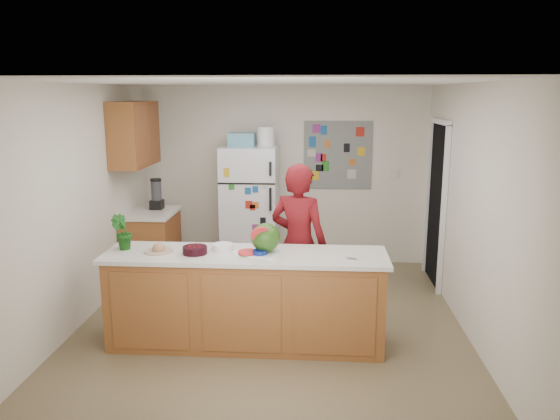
# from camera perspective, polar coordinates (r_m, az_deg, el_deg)

# --- Properties ---
(floor) EXTENTS (4.00, 4.50, 0.02)m
(floor) POSITION_cam_1_polar(r_m,az_deg,el_deg) (5.94, -0.93, -11.80)
(floor) COLOR brown
(floor) RESTS_ON ground
(wall_back) EXTENTS (4.00, 0.02, 2.50)m
(wall_back) POSITION_cam_1_polar(r_m,az_deg,el_deg) (7.77, 0.46, 3.61)
(wall_back) COLOR beige
(wall_back) RESTS_ON ground
(wall_left) EXTENTS (0.02, 4.50, 2.50)m
(wall_left) POSITION_cam_1_polar(r_m,az_deg,el_deg) (6.06, -20.25, 0.43)
(wall_left) COLOR beige
(wall_left) RESTS_ON ground
(wall_right) EXTENTS (0.02, 4.50, 2.50)m
(wall_right) POSITION_cam_1_polar(r_m,az_deg,el_deg) (5.75, 19.43, -0.13)
(wall_right) COLOR beige
(wall_right) RESTS_ON ground
(ceiling) EXTENTS (4.00, 4.50, 0.02)m
(ceiling) POSITION_cam_1_polar(r_m,az_deg,el_deg) (5.44, -1.02, 13.28)
(ceiling) COLOR white
(ceiling) RESTS_ON wall_back
(doorway) EXTENTS (0.03, 0.85, 2.04)m
(doorway) POSITION_cam_1_polar(r_m,az_deg,el_deg) (7.16, 16.10, 0.53)
(doorway) COLOR black
(doorway) RESTS_ON ground
(peninsula_base) EXTENTS (2.60, 0.62, 0.88)m
(peninsula_base) POSITION_cam_1_polar(r_m,az_deg,el_deg) (5.33, -3.58, -9.47)
(peninsula_base) COLOR brown
(peninsula_base) RESTS_ON floor
(peninsula_top) EXTENTS (2.68, 0.70, 0.04)m
(peninsula_top) POSITION_cam_1_polar(r_m,az_deg,el_deg) (5.18, -3.64, -4.74)
(peninsula_top) COLOR silver
(peninsula_top) RESTS_ON peninsula_base
(side_counter_base) EXTENTS (0.60, 0.80, 0.86)m
(side_counter_base) POSITION_cam_1_polar(r_m,az_deg,el_deg) (7.37, -13.26, -3.72)
(side_counter_base) COLOR brown
(side_counter_base) RESTS_ON floor
(side_counter_top) EXTENTS (0.64, 0.84, 0.04)m
(side_counter_top) POSITION_cam_1_polar(r_m,az_deg,el_deg) (7.26, -13.44, -0.30)
(side_counter_top) COLOR silver
(side_counter_top) RESTS_ON side_counter_base
(upper_cabinets) EXTENTS (0.35, 1.00, 0.80)m
(upper_cabinets) POSITION_cam_1_polar(r_m,az_deg,el_deg) (7.11, -14.97, 7.68)
(upper_cabinets) COLOR brown
(upper_cabinets) RESTS_ON wall_left
(refrigerator) EXTENTS (0.75, 0.70, 1.70)m
(refrigerator) POSITION_cam_1_polar(r_m,az_deg,el_deg) (7.51, -3.15, 0.20)
(refrigerator) COLOR silver
(refrigerator) RESTS_ON floor
(fridge_top_bin) EXTENTS (0.35, 0.28, 0.18)m
(fridge_top_bin) POSITION_cam_1_polar(r_m,az_deg,el_deg) (7.39, -4.02, 7.36)
(fridge_top_bin) COLOR #5999B2
(fridge_top_bin) RESTS_ON refrigerator
(photo_collage) EXTENTS (0.95, 0.01, 0.95)m
(photo_collage) POSITION_cam_1_polar(r_m,az_deg,el_deg) (7.70, 6.05, 5.72)
(photo_collage) COLOR slate
(photo_collage) RESTS_ON wall_back
(person) EXTENTS (0.73, 0.60, 1.71)m
(person) POSITION_cam_1_polar(r_m,az_deg,el_deg) (5.73, 1.95, -3.56)
(person) COLOR maroon
(person) RESTS_ON floor
(blender_appliance) EXTENTS (0.13, 0.13, 0.38)m
(blender_appliance) POSITION_cam_1_polar(r_m,az_deg,el_deg) (7.35, -12.78, 1.55)
(blender_appliance) COLOR black
(blender_appliance) RESTS_ON side_counter_top
(cutting_board) EXTENTS (0.50, 0.43, 0.01)m
(cutting_board) POSITION_cam_1_polar(r_m,az_deg,el_deg) (5.17, -2.21, -4.47)
(cutting_board) COLOR white
(cutting_board) RESTS_ON peninsula_top
(watermelon) EXTENTS (0.27, 0.27, 0.27)m
(watermelon) POSITION_cam_1_polar(r_m,az_deg,el_deg) (5.14, -1.53, -2.89)
(watermelon) COLOR #305217
(watermelon) RESTS_ON cutting_board
(watermelon_slice) EXTENTS (0.18, 0.18, 0.02)m
(watermelon_slice) POSITION_cam_1_polar(r_m,az_deg,el_deg) (5.13, -3.44, -4.42)
(watermelon_slice) COLOR red
(watermelon_slice) RESTS_ON cutting_board
(cherry_bowl) EXTENTS (0.26, 0.26, 0.07)m
(cherry_bowl) POSITION_cam_1_polar(r_m,az_deg,el_deg) (5.20, -8.89, -4.16)
(cherry_bowl) COLOR black
(cherry_bowl) RESTS_ON peninsula_top
(white_bowl) EXTENTS (0.22, 0.22, 0.06)m
(white_bowl) POSITION_cam_1_polar(r_m,az_deg,el_deg) (5.29, -6.01, -3.87)
(white_bowl) COLOR white
(white_bowl) RESTS_ON peninsula_top
(cobalt_bowl) EXTENTS (0.16, 0.16, 0.05)m
(cobalt_bowl) POSITION_cam_1_polar(r_m,az_deg,el_deg) (5.09, -2.13, -4.49)
(cobalt_bowl) COLOR navy
(cobalt_bowl) RESTS_ON peninsula_top
(plate) EXTENTS (0.34, 0.34, 0.02)m
(plate) POSITION_cam_1_polar(r_m,az_deg,el_deg) (5.33, -12.54, -4.22)
(plate) COLOR #BDB293
(plate) RESTS_ON peninsula_top
(paper_towel) EXTENTS (0.21, 0.20, 0.02)m
(paper_towel) POSITION_cam_1_polar(r_m,az_deg,el_deg) (5.17, -3.86, -4.44)
(paper_towel) COLOR white
(paper_towel) RESTS_ON peninsula_top
(keys) EXTENTS (0.09, 0.06, 0.01)m
(keys) POSITION_cam_1_polar(r_m,az_deg,el_deg) (5.01, 7.49, -5.10)
(keys) COLOR gray
(keys) RESTS_ON peninsula_top
(potted_plant) EXTENTS (0.22, 0.19, 0.34)m
(potted_plant) POSITION_cam_1_polar(r_m,az_deg,el_deg) (5.46, -16.19, -2.23)
(potted_plant) COLOR #153E0E
(potted_plant) RESTS_ON peninsula_top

